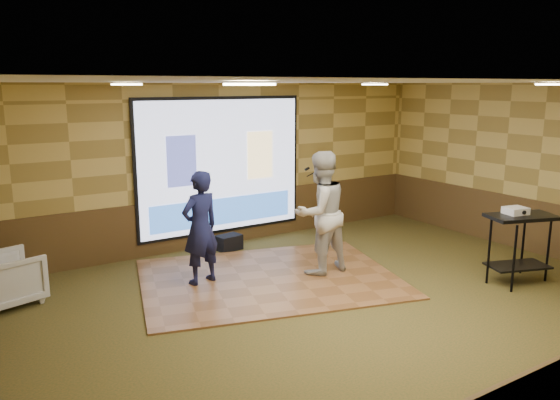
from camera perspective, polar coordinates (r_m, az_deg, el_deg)
ground at (r=7.70m, az=5.95°, el=-10.75°), size 9.00×9.00×0.00m
room_shell at (r=7.16m, az=6.32°, el=4.90°), size 9.04×7.04×3.02m
wainscot_back at (r=10.36m, az=-6.07°, el=-2.02°), size 9.00×0.04×0.95m
wainscot_right at (r=10.81m, az=24.94°, el=-2.49°), size 0.04×7.00×0.95m
projector_screen at (r=10.13m, az=-6.08°, el=3.43°), size 3.32×0.06×2.52m
downlight_nw at (r=7.67m, az=-15.75°, el=11.55°), size 0.32×0.32×0.02m
downlight_ne at (r=9.91m, az=9.88°, el=11.82°), size 0.32×0.32×0.02m
downlight_sw at (r=4.62m, az=-3.25°, el=11.98°), size 0.32×0.32×0.02m
downlight_se at (r=7.79m, az=26.75°, el=10.74°), size 0.32×0.32×0.02m
dance_floor at (r=8.58m, az=-1.16°, el=-8.16°), size 4.53×3.89×0.03m
player_left at (r=8.20m, az=-8.32°, el=-2.87°), size 0.70×0.53×1.71m
player_right at (r=8.57m, az=4.23°, el=-1.34°), size 0.98×0.78×1.94m
av_table at (r=8.99m, az=23.82°, el=-3.29°), size 1.01×0.53×1.06m
projector at (r=8.93m, az=23.40°, el=-1.02°), size 0.36×0.32×0.11m
mic_stand at (r=10.71m, az=4.30°, el=-1.43°), size 0.57×0.23×1.45m
banquet_chair at (r=8.41m, az=-26.49°, el=-7.37°), size 0.97×0.96×0.73m
duffel_bag at (r=10.04m, az=-5.36°, el=-4.44°), size 0.49×0.37×0.28m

